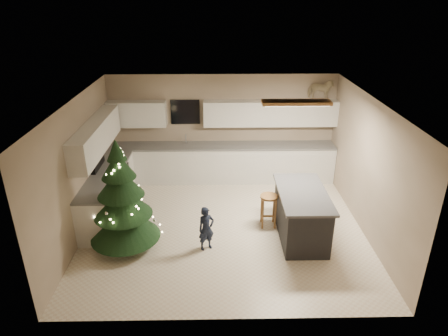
% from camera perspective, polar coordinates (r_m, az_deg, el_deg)
% --- Properties ---
extents(ground_plane, '(5.50, 5.50, 0.00)m').
position_cam_1_polar(ground_plane, '(8.20, 0.05, -8.36)').
color(ground_plane, beige).
extents(room_shell, '(5.52, 5.02, 2.61)m').
position_cam_1_polar(room_shell, '(7.42, 0.23, 3.13)').
color(room_shell, tan).
rests_on(room_shell, ground_plane).
extents(cabinetry, '(5.50, 3.20, 2.00)m').
position_cam_1_polar(cabinetry, '(9.34, -5.74, 1.02)').
color(cabinetry, silver).
rests_on(cabinetry, ground_plane).
extents(island, '(0.90, 1.70, 0.95)m').
position_cam_1_polar(island, '(7.83, 10.96, -6.48)').
color(island, black).
rests_on(island, ground_plane).
extents(bar_stool, '(0.35, 0.35, 0.68)m').
position_cam_1_polar(bar_stool, '(8.05, 6.41, -5.00)').
color(bar_stool, brown).
rests_on(bar_stool, ground_plane).
extents(christmas_tree, '(1.33, 1.28, 2.12)m').
position_cam_1_polar(christmas_tree, '(7.44, -14.31, -5.07)').
color(christmas_tree, '#3F2816').
rests_on(christmas_tree, ground_plane).
extents(toddler, '(0.37, 0.32, 0.85)m').
position_cam_1_polar(toddler, '(7.36, -2.55, -8.64)').
color(toddler, black).
rests_on(toddler, ground_plane).
extents(rocking_horse, '(0.63, 0.42, 0.51)m').
position_cam_1_polar(rocking_horse, '(9.80, 13.60, 10.84)').
color(rocking_horse, brown).
rests_on(rocking_horse, cabinetry).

